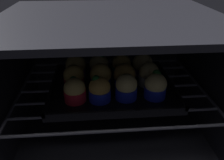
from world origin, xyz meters
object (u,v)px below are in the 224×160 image
at_px(muffin_row2_col3, 142,65).
at_px(muffin_row2_col1, 99,66).
at_px(muffin_row2_col0, 76,67).
at_px(muffin_row2_col2, 122,65).
at_px(muffin_row0_col3, 155,86).
at_px(muffin_row1_col3, 149,75).
at_px(muffin_row1_col1, 101,76).
at_px(muffin_row0_col1, 100,90).
at_px(muffin_row1_col2, 124,76).
at_px(muffin_row0_col0, 75,91).
at_px(muffin_row0_col2, 126,87).
at_px(baking_tray, 112,87).
at_px(muffin_row1_col0, 74,77).

bearing_deg(muffin_row2_col3, muffin_row2_col1, 178.50).
distance_m(muffin_row2_col0, muffin_row2_col2, 0.14).
relative_size(muffin_row0_col3, muffin_row1_col3, 1.08).
height_order(muffin_row1_col1, muffin_row2_col3, muffin_row1_col1).
height_order(muffin_row0_col1, muffin_row1_col2, muffin_row0_col1).
distance_m(muffin_row0_col0, muffin_row0_col3, 0.21).
distance_m(muffin_row0_col2, muffin_row2_col1, 0.16).
xyz_separation_m(muffin_row1_col1, muffin_row1_col3, (0.14, 0.00, -0.00)).
distance_m(muffin_row0_col2, muffin_row2_col3, 0.16).
distance_m(muffin_row0_col0, muffin_row1_col2, 0.15).
xyz_separation_m(muffin_row0_col1, muffin_row2_col1, (0.00, 0.15, 0.00)).
xyz_separation_m(baking_tray, muffin_row1_col2, (0.04, -0.00, 0.04)).
relative_size(muffin_row1_col0, muffin_row2_col2, 1.02).
xyz_separation_m(muffin_row0_col0, muffin_row1_col3, (0.21, 0.07, 0.00)).
xyz_separation_m(muffin_row0_col0, muffin_row1_col1, (0.07, 0.07, 0.00)).
distance_m(muffin_row1_col0, muffin_row2_col1, 0.10).
height_order(muffin_row1_col3, muffin_row2_col2, muffin_row1_col3).
bearing_deg(muffin_row0_col2, muffin_row1_col0, 154.21).
bearing_deg(muffin_row2_col1, muffin_row0_col1, -91.24).
bearing_deg(baking_tray, muffin_row1_col2, -2.75).
bearing_deg(muffin_row2_col1, muffin_row1_col2, -46.96).
bearing_deg(muffin_row1_col2, muffin_row2_col3, 47.07).
bearing_deg(muffin_row1_col0, muffin_row0_col1, -45.39).
height_order(muffin_row1_col2, muffin_row1_col3, same).
relative_size(muffin_row2_col1, muffin_row2_col3, 1.01).
relative_size(muffin_row0_col2, muffin_row1_col2, 1.01).
height_order(muffin_row0_col2, muffin_row2_col1, same).
relative_size(muffin_row0_col0, muffin_row1_col2, 0.94).
bearing_deg(muffin_row2_col1, muffin_row0_col0, -115.22).
xyz_separation_m(muffin_row0_col1, muffin_row1_col1, (0.01, 0.07, 0.00)).
distance_m(muffin_row0_col1, muffin_row1_col1, 0.07).
bearing_deg(muffin_row2_col0, muffin_row2_col2, 1.31).
distance_m(muffin_row0_col2, muffin_row1_col3, 0.10).
height_order(muffin_row2_col2, muffin_row2_col3, muffin_row2_col3).
bearing_deg(muffin_row0_col0, muffin_row1_col0, 95.52).
relative_size(muffin_row0_col2, muffin_row0_col3, 0.93).
distance_m(muffin_row0_col3, muffin_row1_col3, 0.07).
xyz_separation_m(muffin_row0_col1, muffin_row2_col3, (0.14, 0.14, 0.00)).
bearing_deg(muffin_row0_col1, muffin_row1_col1, 85.11).
bearing_deg(muffin_row2_col2, muffin_row2_col3, -1.77).
height_order(muffin_row0_col0, muffin_row1_col2, muffin_row1_col2).
xyz_separation_m(muffin_row0_col1, muffin_row1_col3, (0.15, 0.07, 0.00)).
xyz_separation_m(muffin_row1_col2, muffin_row2_col0, (-0.14, 0.07, 0.00)).
xyz_separation_m(muffin_row0_col2, muffin_row1_col0, (-0.14, 0.07, 0.00)).
bearing_deg(muffin_row0_col3, baking_tray, 148.16).
bearing_deg(muffin_row2_col3, muffin_row0_col1, -134.93).
bearing_deg(muffin_row0_col3, muffin_row1_col3, 92.10).
bearing_deg(muffin_row0_col2, muffin_row1_col2, 86.62).
xyz_separation_m(muffin_row1_col1, muffin_row2_col3, (0.14, 0.07, -0.00)).
relative_size(muffin_row0_col3, muffin_row1_col0, 1.08).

